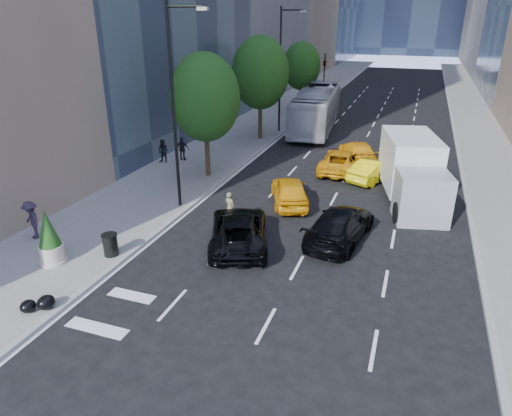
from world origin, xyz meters
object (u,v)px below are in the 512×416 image
at_px(city_bus, 316,109).
at_px(trash_can, 110,245).
at_px(black_sedan_mercedes, 340,225).
at_px(black_sedan_lincoln, 239,229).
at_px(box_truck, 412,170).
at_px(planter_shrub, 49,238).
at_px(skateboarder, 230,209).

height_order(city_bus, trash_can, city_bus).
relative_size(black_sedan_mercedes, trash_can, 5.68).
xyz_separation_m(black_sedan_lincoln, city_bus, (-1.74, 23.11, 1.08)).
distance_m(city_bus, box_truck, 17.38).
relative_size(box_truck, planter_shrub, 3.28).
height_order(box_truck, planter_shrub, box_truck).
bearing_deg(black_sedan_lincoln, trash_can, 12.61).
relative_size(skateboarder, trash_can, 1.70).
height_order(box_truck, trash_can, box_truck).
height_order(skateboarder, city_bus, city_bus).
height_order(skateboarder, black_sedan_mercedes, skateboarder).
xyz_separation_m(city_bus, trash_can, (-2.86, -26.09, -1.20)).
distance_m(black_sedan_mercedes, trash_can, 10.03).
distance_m(skateboarder, trash_can, 5.93).
bearing_deg(box_truck, black_sedan_mercedes, -127.57).
relative_size(black_sedan_mercedes, city_bus, 0.40).
xyz_separation_m(black_sedan_mercedes, trash_can, (-8.76, -4.89, -0.15)).
relative_size(black_sedan_mercedes, planter_shrub, 2.24).
bearing_deg(skateboarder, black_sedan_mercedes, -160.64).
bearing_deg(skateboarder, planter_shrub, 68.49).
xyz_separation_m(skateboarder, black_sedan_lincoln, (1.20, -1.87, -0.05)).
bearing_deg(planter_shrub, skateboarder, 49.47).
height_order(city_bus, planter_shrub, city_bus).
relative_size(skateboarder, city_bus, 0.12).
bearing_deg(black_sedan_lincoln, black_sedan_mercedes, -175.86).
xyz_separation_m(black_sedan_lincoln, planter_shrub, (-6.47, -4.30, 0.52)).
height_order(black_sedan_lincoln, trash_can, black_sedan_lincoln).
relative_size(box_truck, trash_can, 8.30).
xyz_separation_m(skateboarder, planter_shrub, (-5.27, -6.16, 0.47)).
bearing_deg(black_sedan_mercedes, skateboarder, 8.94).
bearing_deg(trash_can, black_sedan_lincoln, 33.01).
bearing_deg(skateboarder, trash_can, 74.02).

